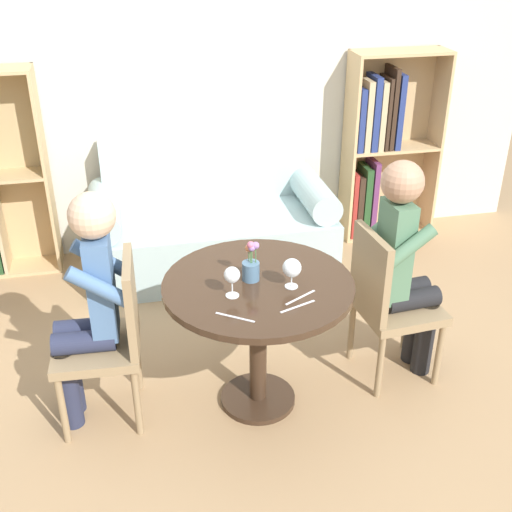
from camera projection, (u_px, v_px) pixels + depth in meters
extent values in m
plane|color=tan|center=(258.00, 400.00, 3.48)|extent=(16.00, 16.00, 0.00)
cube|color=beige|center=(197.00, 69.00, 4.56)|extent=(5.20, 0.05, 2.70)
cylinder|color=#382619|center=(258.00, 285.00, 3.13)|extent=(0.94, 0.94, 0.03)
cylinder|color=#382619|center=(258.00, 345.00, 3.30)|extent=(0.09, 0.09, 0.68)
cylinder|color=#382619|center=(258.00, 398.00, 3.47)|extent=(0.40, 0.40, 0.03)
cube|color=#A8C1C1|center=(213.00, 242.00, 4.69)|extent=(1.72, 0.80, 0.42)
cube|color=#A8C1C1|center=(204.00, 167.00, 4.75)|extent=(1.50, 0.16, 0.50)
cylinder|color=#A8C1C1|center=(104.00, 211.00, 4.40)|extent=(0.22, 0.72, 0.22)
cylinder|color=#A8C1C1|center=(313.00, 193.00, 4.68)|extent=(0.22, 0.72, 0.22)
cube|color=tan|center=(47.00, 173.00, 4.48)|extent=(0.02, 0.28, 1.46)
cube|color=tan|center=(12.00, 267.00, 4.76)|extent=(0.68, 0.28, 0.02)
cube|color=tan|center=(1.00, 229.00, 4.59)|extent=(0.03, 0.23, 0.63)
cube|color=tan|center=(385.00, 142.00, 5.08)|extent=(0.73, 0.02, 1.46)
cube|color=tan|center=(349.00, 150.00, 4.90)|extent=(0.02, 0.28, 1.46)
cube|color=tan|center=(434.00, 144.00, 5.04)|extent=(0.02, 0.28, 1.46)
cube|color=tan|center=(383.00, 230.00, 5.31)|extent=(0.68, 0.28, 0.02)
cube|color=tan|center=(392.00, 147.00, 4.97)|extent=(0.68, 0.28, 0.02)
cube|color=tan|center=(402.00, 52.00, 4.63)|extent=(0.68, 0.28, 0.02)
cube|color=maroon|center=(351.00, 203.00, 5.11)|extent=(0.04, 0.23, 0.54)
cube|color=#332319|center=(356.00, 204.00, 5.13)|extent=(0.05, 0.23, 0.51)
cube|color=#234723|center=(363.00, 200.00, 5.12)|extent=(0.05, 0.23, 0.57)
cube|color=#602D5B|center=(371.00, 196.00, 5.12)|extent=(0.04, 0.23, 0.62)
cube|color=navy|center=(357.00, 118.00, 4.79)|extent=(0.04, 0.23, 0.48)
cube|color=tan|center=(365.00, 114.00, 4.79)|extent=(0.05, 0.23, 0.53)
cube|color=navy|center=(372.00, 112.00, 4.79)|extent=(0.05, 0.23, 0.55)
cube|color=tan|center=(378.00, 114.00, 4.81)|extent=(0.04, 0.23, 0.52)
cube|color=#332319|center=(384.00, 112.00, 4.81)|extent=(0.03, 0.23, 0.54)
cube|color=#332319|center=(389.00, 108.00, 4.80)|extent=(0.03, 0.23, 0.61)
cube|color=navy|center=(396.00, 110.00, 4.83)|extent=(0.04, 0.23, 0.56)
cylinder|color=#937A56|center=(70.00, 365.00, 3.42)|extent=(0.04, 0.04, 0.40)
cylinder|color=#937A56|center=(63.00, 410.00, 3.11)|extent=(0.04, 0.04, 0.40)
cylinder|color=#937A56|center=(137.00, 359.00, 3.47)|extent=(0.04, 0.04, 0.40)
cylinder|color=#937A56|center=(137.00, 402.00, 3.16)|extent=(0.04, 0.04, 0.40)
cube|color=#937A56|center=(97.00, 347.00, 3.19)|extent=(0.44, 0.44, 0.05)
cube|color=#937A56|center=(131.00, 302.00, 3.10)|extent=(0.06, 0.38, 0.45)
cylinder|color=#937A56|center=(439.00, 354.00, 3.51)|extent=(0.04, 0.04, 0.40)
cylinder|color=#937A56|center=(407.00, 319.00, 3.81)|extent=(0.04, 0.04, 0.40)
cylinder|color=#937A56|center=(380.00, 366.00, 3.41)|extent=(0.04, 0.04, 0.40)
cylinder|color=#937A56|center=(352.00, 330.00, 3.72)|extent=(0.04, 0.04, 0.40)
cube|color=#937A56|center=(398.00, 308.00, 3.51)|extent=(0.45, 0.45, 0.05)
cube|color=#937A56|center=(370.00, 273.00, 3.34)|extent=(0.07, 0.38, 0.45)
cylinder|color=#282D47|center=(70.00, 375.00, 3.31)|extent=(0.11, 0.11, 0.45)
cylinder|color=#282D47|center=(68.00, 389.00, 3.21)|extent=(0.11, 0.11, 0.45)
cylinder|color=#282D47|center=(86.00, 329.00, 3.20)|extent=(0.31, 0.13, 0.11)
cylinder|color=#282D47|center=(84.00, 342.00, 3.10)|extent=(0.31, 0.13, 0.11)
cube|color=#4C709E|center=(101.00, 287.00, 3.04)|extent=(0.13, 0.21, 0.53)
cylinder|color=#4C709E|center=(101.00, 259.00, 3.12)|extent=(0.29, 0.09, 0.23)
cylinder|color=#4C709E|center=(98.00, 287.00, 2.88)|extent=(0.29, 0.09, 0.23)
sphere|color=beige|center=(92.00, 215.00, 2.86)|extent=(0.22, 0.22, 0.22)
cylinder|color=black|center=(424.00, 338.00, 3.60)|extent=(0.11, 0.11, 0.45)
cylinder|color=black|center=(414.00, 327.00, 3.69)|extent=(0.11, 0.11, 0.45)
cylinder|color=black|center=(412.00, 300.00, 3.44)|extent=(0.31, 0.14, 0.11)
cylinder|color=black|center=(402.00, 289.00, 3.53)|extent=(0.31, 0.14, 0.11)
cube|color=#517A5B|center=(394.00, 251.00, 3.33)|extent=(0.14, 0.21, 0.55)
cylinder|color=#517A5B|center=(409.00, 248.00, 3.17)|extent=(0.29, 0.09, 0.23)
cylinder|color=#517A5B|center=(384.00, 225.00, 3.40)|extent=(0.29, 0.09, 0.23)
sphere|color=tan|center=(403.00, 182.00, 3.14)|extent=(0.22, 0.22, 0.22)
cylinder|color=white|center=(232.00, 295.00, 3.02)|extent=(0.06, 0.06, 0.00)
cylinder|color=white|center=(232.00, 288.00, 3.00)|extent=(0.01, 0.01, 0.08)
sphere|color=white|center=(232.00, 275.00, 2.96)|extent=(0.08, 0.08, 0.08)
sphere|color=beige|center=(232.00, 277.00, 2.97)|extent=(0.06, 0.06, 0.06)
cylinder|color=white|center=(291.00, 286.00, 3.09)|extent=(0.06, 0.06, 0.00)
cylinder|color=white|center=(292.00, 280.00, 3.07)|extent=(0.01, 0.01, 0.06)
sphere|color=white|center=(292.00, 268.00, 3.04)|extent=(0.09, 0.09, 0.09)
sphere|color=#E58E75|center=(292.00, 270.00, 3.05)|extent=(0.07, 0.07, 0.07)
cylinder|color=slate|center=(251.00, 271.00, 3.13)|extent=(0.09, 0.09, 0.09)
cylinder|color=#4C7A42|center=(251.00, 254.00, 3.08)|extent=(0.01, 0.01, 0.10)
sphere|color=#D16684|center=(251.00, 245.00, 3.06)|extent=(0.04, 0.04, 0.04)
cylinder|color=#4C7A42|center=(252.00, 255.00, 3.08)|extent=(0.00, 0.01, 0.08)
sphere|color=#9E70B2|center=(252.00, 248.00, 3.06)|extent=(0.04, 0.04, 0.04)
cylinder|color=#4C7A42|center=(249.00, 254.00, 3.11)|extent=(0.01, 0.01, 0.07)
sphere|color=#E07F4C|center=(249.00, 248.00, 3.09)|extent=(0.04, 0.04, 0.04)
cylinder|color=#4C7A42|center=(256.00, 254.00, 3.09)|extent=(0.01, 0.01, 0.09)
sphere|color=#9E70B2|center=(256.00, 245.00, 3.07)|extent=(0.04, 0.04, 0.04)
cube|color=silver|center=(300.00, 297.00, 3.00)|extent=(0.17, 0.10, 0.00)
cube|color=silver|center=(235.00, 317.00, 2.85)|extent=(0.16, 0.12, 0.00)
cube|color=silver|center=(298.00, 306.00, 2.93)|extent=(0.18, 0.08, 0.00)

